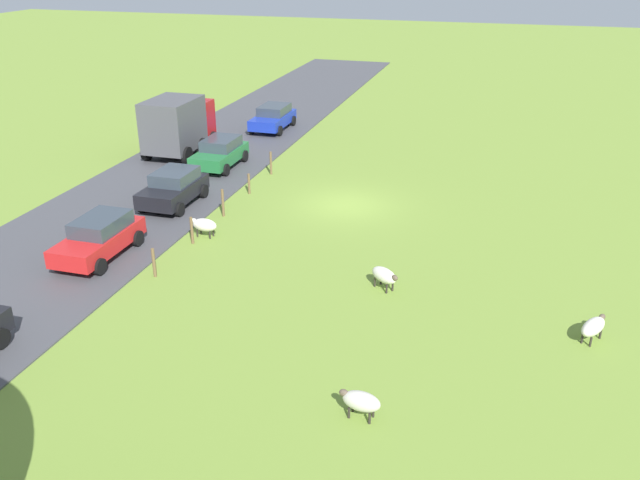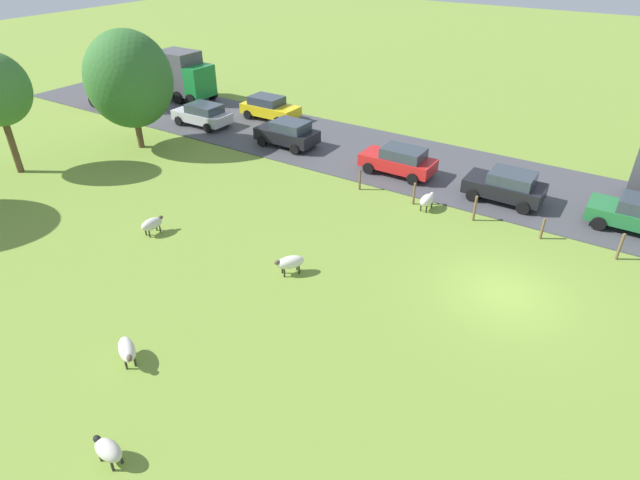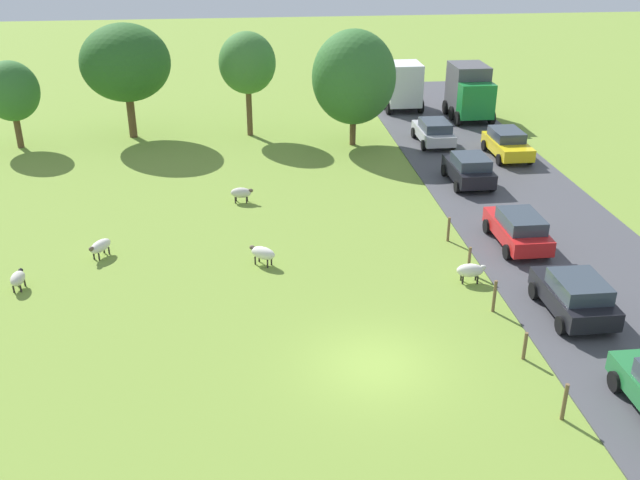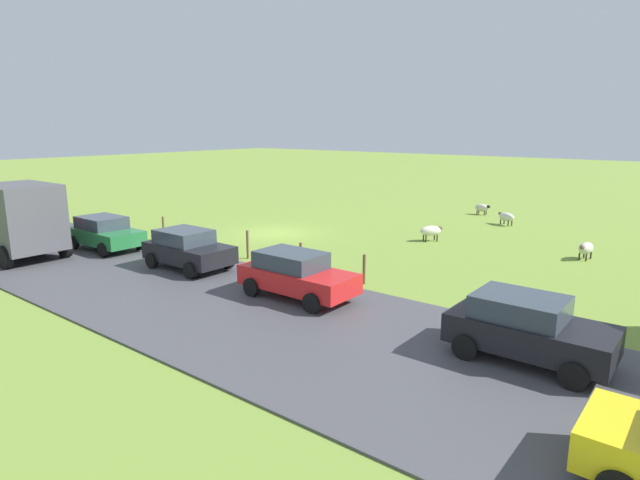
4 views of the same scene
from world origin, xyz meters
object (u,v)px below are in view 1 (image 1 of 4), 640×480
(sheep_1, at_px, (361,401))
(car_3, at_px, (99,237))
(sheep_0, at_px, (204,225))
(sheep_3, at_px, (384,275))
(sheep_4, at_px, (593,327))
(car_5, at_px, (174,187))
(car_0, at_px, (220,152))
(car_6, at_px, (273,117))
(truck_1, at_px, (178,124))

(sheep_1, bearing_deg, car_3, -28.70)
(sheep_0, bearing_deg, sheep_3, 163.29)
(sheep_0, distance_m, sheep_4, 15.41)
(sheep_1, relative_size, sheep_4, 0.91)
(car_3, distance_m, car_5, 5.90)
(sheep_0, relative_size, sheep_1, 1.02)
(car_5, bearing_deg, sheep_0, 135.00)
(car_0, xyz_separation_m, car_6, (-0.04, -8.28, -0.00))
(sheep_4, relative_size, car_5, 0.33)
(sheep_0, bearing_deg, truck_1, -57.94)
(sheep_1, relative_size, car_6, 0.28)
(sheep_1, distance_m, car_5, 17.16)
(car_3, bearing_deg, truck_1, -75.55)
(truck_1, bearing_deg, car_6, -115.49)
(sheep_0, distance_m, car_3, 4.24)
(sheep_1, height_order, sheep_4, sheep_1)
(car_5, bearing_deg, sheep_1, 133.60)
(sheep_0, bearing_deg, car_0, -69.80)
(truck_1, bearing_deg, sheep_0, 122.06)
(sheep_1, xyz_separation_m, car_3, (11.91, -6.52, 0.36))
(car_5, bearing_deg, sheep_4, 158.98)
(truck_1, xyz_separation_m, car_6, (-3.24, -6.79, -0.96))
(sheep_0, xyz_separation_m, sheep_3, (-8.09, 2.43, 0.02))
(car_5, height_order, car_6, car_5)
(sheep_0, bearing_deg, sheep_4, 165.26)
(car_5, relative_size, car_6, 0.92)
(sheep_4, relative_size, car_3, 0.31)
(car_0, xyz_separation_m, car_5, (-0.29, 5.82, 0.02))
(sheep_4, distance_m, truck_1, 25.64)
(car_0, bearing_deg, truck_1, -25.07)
(sheep_1, distance_m, sheep_3, 7.10)
(sheep_3, xyz_separation_m, car_3, (11.11, 0.54, 0.33))
(sheep_1, distance_m, car_0, 21.90)
(sheep_3, xyz_separation_m, car_6, (11.28, -19.47, 0.32))
(sheep_3, xyz_separation_m, truck_1, (14.51, -12.68, 1.28))
(sheep_3, height_order, car_6, car_6)
(sheep_1, bearing_deg, sheep_3, -83.50)
(car_0, xyz_separation_m, car_3, (-0.21, 11.72, 0.01))
(car_3, bearing_deg, car_6, -89.51)
(car_3, bearing_deg, car_5, -90.78)
(sheep_0, relative_size, car_5, 0.31)
(car_6, bearing_deg, sheep_4, 130.80)
(truck_1, relative_size, car_0, 1.18)
(sheep_0, distance_m, sheep_1, 13.01)
(sheep_3, bearing_deg, sheep_1, 96.50)
(car_3, distance_m, car_6, 20.01)
(sheep_1, relative_size, truck_1, 0.25)
(sheep_4, xyz_separation_m, car_5, (17.84, -6.86, 0.38))
(sheep_3, bearing_deg, car_6, -59.92)
(car_3, bearing_deg, sheep_0, -135.46)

